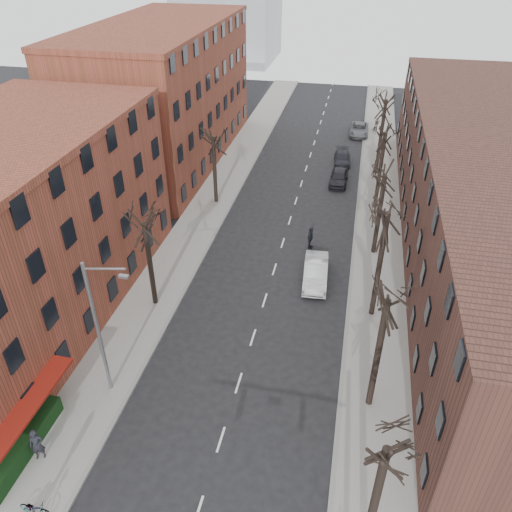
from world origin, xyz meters
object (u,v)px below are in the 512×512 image
Objects in this scene: parked_car_mid at (342,158)px; silver_sedan at (316,272)px; bicycle at (35,508)px; parked_car_near at (339,177)px; pedestrian_a at (37,445)px.

silver_sedan is at bearing -95.76° from parked_car_mid.
silver_sedan is 3.24× the size of bicycle.
silver_sedan reaches higher than parked_car_mid.
pedestrian_a reaches higher than parked_car_near.
parked_car_near is at bearing -94.54° from parked_car_mid.
silver_sedan is 1.16× the size of parked_car_mid.
parked_car_near reaches higher than parked_car_mid.
parked_car_mid is (0.00, 5.44, -0.13)m from parked_car_near.
silver_sedan is 23.30m from bicycle.
pedestrian_a reaches higher than parked_car_mid.
bicycle is (-11.02, -38.45, -0.20)m from parked_car_near.
parked_car_mid is at bearing 47.86° from pedestrian_a.
pedestrian_a is (-11.95, -18.10, 0.29)m from silver_sedan.
parked_car_mid is 2.79× the size of bicycle.
silver_sedan is 1.13× the size of parked_car_near.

